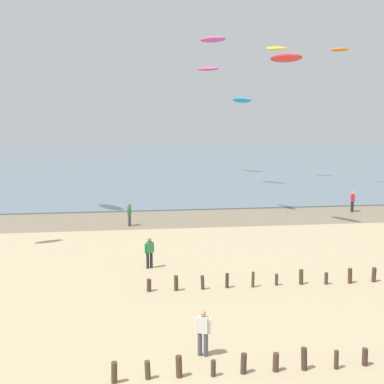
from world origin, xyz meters
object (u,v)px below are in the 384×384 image
person_mid_beach (129,214)px  kite_aloft_6 (242,100)px  person_by_waterline (149,252)px  kite_aloft_3 (276,48)px  kite_aloft_8 (339,50)px  kite_aloft_9 (286,58)px  person_right_flank (203,331)px  person_left_flank (353,201)px  kite_aloft_1 (213,39)px  kite_aloft_2 (208,69)px

person_mid_beach → kite_aloft_6: bearing=21.4°
person_mid_beach → person_by_waterline: same height
person_mid_beach → person_by_waterline: 9.99m
kite_aloft_3 → kite_aloft_6: bearing=-98.7°
kite_aloft_8 → kite_aloft_9: size_ratio=0.74×
kite_aloft_8 → kite_aloft_3: bearing=-8.7°
person_right_flank → person_mid_beach: bearing=97.7°
person_mid_beach → kite_aloft_9: kite_aloft_9 is taller
person_mid_beach → person_left_flank: size_ratio=1.00×
kite_aloft_6 → person_mid_beach: bearing=84.1°
kite_aloft_1 → kite_aloft_3: bearing=75.5°
person_mid_beach → kite_aloft_8: (21.82, 14.98, 13.56)m
kite_aloft_1 → kite_aloft_8: size_ratio=1.55×
person_left_flank → kite_aloft_6: 12.57m
person_mid_beach → person_by_waterline: size_ratio=1.00×
kite_aloft_2 → person_right_flank: bearing=122.4°
kite_aloft_9 → kite_aloft_8: bearing=112.6°
person_left_flank → kite_aloft_6: kite_aloft_6 is taller
person_mid_beach → person_left_flank: (18.53, 2.84, 0.00)m
kite_aloft_1 → kite_aloft_3: kite_aloft_1 is taller
person_by_waterline → kite_aloft_6: size_ratio=0.78×
person_by_waterline → person_right_flank: same height
person_left_flank → kite_aloft_9: kite_aloft_9 is taller
person_right_flank → kite_aloft_1: 39.31m
kite_aloft_8 → person_by_waterline: bearing=91.5°
kite_aloft_3 → kite_aloft_6: kite_aloft_3 is taller
person_left_flank → kite_aloft_6: bearing=175.5°
person_left_flank → kite_aloft_2: kite_aloft_2 is taller
kite_aloft_3 → kite_aloft_9: 23.86m
kite_aloft_3 → kite_aloft_6: 19.93m
kite_aloft_2 → kite_aloft_9: kite_aloft_2 is taller
person_by_waterline → person_mid_beach: bearing=96.5°
person_right_flank → kite_aloft_3: kite_aloft_3 is taller
kite_aloft_6 → kite_aloft_2: bearing=-29.1°
person_right_flank → kite_aloft_2: 48.63m
person_right_flank → kite_aloft_2: (7.17, 46.49, 12.33)m
kite_aloft_1 → kite_aloft_6: kite_aloft_1 is taller
person_right_flank → kite_aloft_9: bearing=65.4°
kite_aloft_2 → kite_aloft_9: bearing=133.3°
kite_aloft_1 → kite_aloft_2: size_ratio=1.01×
person_mid_beach → kite_aloft_1: 23.35m
person_mid_beach → kite_aloft_6: kite_aloft_6 is taller
person_right_flank → kite_aloft_6: 25.75m
person_by_waterline → kite_aloft_8: size_ratio=0.85×
person_left_flank → kite_aloft_3: bearing=95.4°
kite_aloft_1 → kite_aloft_9: kite_aloft_1 is taller
person_left_flank → person_right_flank: (-15.85, -22.78, 0.00)m
person_left_flank → kite_aloft_8: (3.29, 12.14, 13.56)m
person_mid_beach → kite_aloft_3: kite_aloft_3 is taller
person_by_waterline → kite_aloft_9: bearing=39.1°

